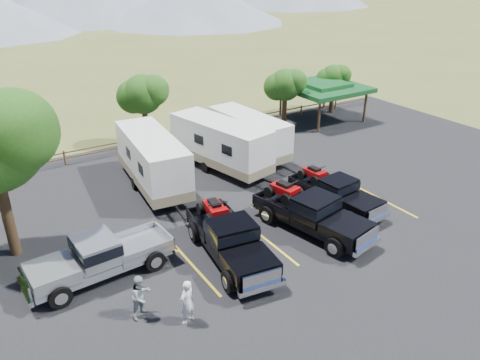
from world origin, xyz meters
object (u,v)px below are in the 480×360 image
pickup_silver (101,256)px  person_a (187,302)px  trailer_left (153,161)px  rig_left (229,237)px  trailer_right (249,135)px  rig_center (311,212)px  pavilion (323,87)px  rig_right (334,191)px  trailer_center (221,145)px  person_b (141,296)px

pickup_silver → person_a: pickup_silver is taller
person_a → trailer_left: bearing=-128.4°
rig_left → pickup_silver: (-5.32, 1.72, -0.06)m
trailer_right → trailer_left: bearing=-175.3°
rig_center → trailer_right: 10.34m
pavilion → rig_right: size_ratio=1.04×
trailer_left → trailer_center: bearing=8.7°
person_b → pickup_silver: bearing=77.8°
trailer_left → trailer_right: bearing=14.3°
trailer_right → person_a: trailer_right is taller
pavilion → pickup_silver: 25.55m
rig_center → rig_right: 3.00m
pickup_silver → person_a: bearing=17.8°
rig_right → person_b: bearing=-173.3°
trailer_right → rig_right: bearing=-94.7°
person_b → rig_center: bearing=-12.6°
rig_left → rig_right: rig_left is taller
trailer_right → pickup_silver: (-12.75, -8.10, -0.54)m
rig_center → person_b: bearing=177.1°
trailer_right → pickup_silver: size_ratio=1.30×
trailer_right → person_b: (-12.22, -11.38, -0.64)m
pavilion → rig_left: (-17.27, -13.53, -1.70)m
pavilion → person_b: pavilion is taller
rig_center → rig_right: (2.73, 1.25, -0.12)m
person_b → pavilion: bearing=13.0°
rig_center → person_b: rig_center is taller
rig_right → trailer_left: size_ratio=0.64×
pavilion → trailer_right: (-9.84, -3.70, -1.22)m
trailer_right → person_b: size_ratio=4.73×
rig_right → trailer_left: (-7.39, 7.52, 0.75)m
rig_center → pickup_silver: rig_center is taller
rig_left → rig_right: bearing=16.4°
trailer_left → trailer_center: 4.76m
pavilion → person_a: size_ratio=3.33×
pavilion → person_a: bearing=-141.8°
trailer_left → person_a: (-3.46, -11.46, -0.75)m
trailer_left → person_a: 11.99m
trailer_left → rig_right: bearing=-40.1°
trailer_left → rig_center: bearing=-56.6°
pavilion → trailer_center: bearing=-159.9°
rig_left → trailer_center: 10.11m
rig_right → trailer_center: bearing=102.9°
pickup_silver → person_b: (0.53, -3.28, -0.10)m
trailer_right → person_b: bearing=-141.2°
rig_right → pickup_silver: bearing=171.6°
pickup_silver → person_b: size_ratio=3.63×
trailer_center → person_a: (-8.21, -11.74, -0.73)m
rig_left → rig_center: bearing=6.2°
pavilion → trailer_left: (-17.31, -4.87, -1.06)m
trailer_right → person_a: bearing=-135.1°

